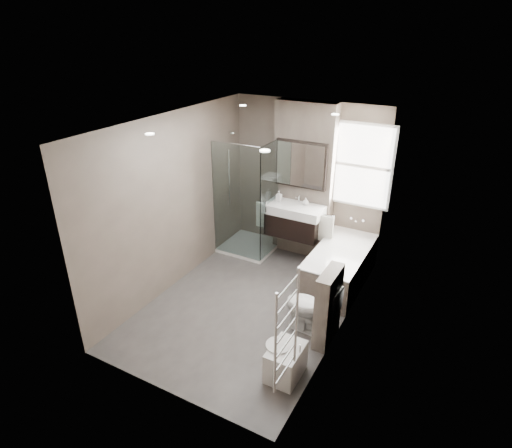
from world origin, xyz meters
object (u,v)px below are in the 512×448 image
Objects in this scene: bathtub at (340,265)px; toilet at (311,308)px; vanity at (294,220)px; bidet at (285,361)px.

bathtub is 2.24× the size of toilet.
toilet is (0.97, -1.61, -0.38)m from vanity.
vanity is 2.73m from bidet.
vanity is at bearing -145.67° from toilet.
vanity is 1.07m from bathtub.
vanity is 1.33× the size of toilet.
toilet is at bearing -58.89° from vanity.
bathtub reaches higher than bidet.
toilet is at bearing -87.99° from bathtub.
bathtub is at bearing -19.37° from vanity.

